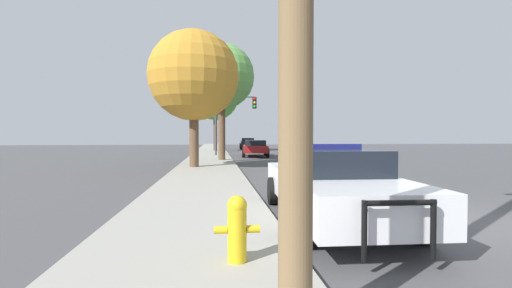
{
  "coord_description": "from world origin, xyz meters",
  "views": [
    {
      "loc": [
        -4.71,
        -5.99,
        1.66
      ],
      "look_at": [
        -2.17,
        15.21,
        1.11
      ],
      "focal_mm": 24.0,
      "sensor_mm": 36.0,
      "label": 1
    }
  ],
  "objects_px": {
    "car_background_distant": "(248,143)",
    "tree_sidewalk_far": "(215,97)",
    "car_background_oncoming": "(292,146)",
    "car_background_midblock": "(255,147)",
    "tree_sidewalk_mid": "(222,77)",
    "fire_hydrant": "(237,226)",
    "police_car": "(330,182)",
    "traffic_light": "(233,112)",
    "tree_sidewalk_near": "(194,76)"
  },
  "relations": [
    {
      "from": "tree_sidewalk_far",
      "to": "tree_sidewalk_near",
      "type": "bearing_deg",
      "value": -93.32
    },
    {
      "from": "car_background_distant",
      "to": "tree_sidewalk_far",
      "type": "xyz_separation_m",
      "value": [
        -3.84,
        -6.11,
        4.77
      ]
    },
    {
      "from": "tree_sidewalk_far",
      "to": "car_background_distant",
      "type": "bearing_deg",
      "value": 57.84
    },
    {
      "from": "car_background_midblock",
      "to": "tree_sidewalk_far",
      "type": "bearing_deg",
      "value": 115.32
    },
    {
      "from": "car_background_oncoming",
      "to": "tree_sidewalk_mid",
      "type": "relative_size",
      "value": 0.67
    },
    {
      "from": "car_background_distant",
      "to": "tree_sidewalk_near",
      "type": "relative_size",
      "value": 0.69
    },
    {
      "from": "tree_sidewalk_far",
      "to": "car_background_oncoming",
      "type": "bearing_deg",
      "value": -33.21
    },
    {
      "from": "police_car",
      "to": "tree_sidewalk_near",
      "type": "relative_size",
      "value": 0.8
    },
    {
      "from": "car_background_midblock",
      "to": "police_car",
      "type": "bearing_deg",
      "value": -87.59
    },
    {
      "from": "fire_hydrant",
      "to": "tree_sidewalk_mid",
      "type": "bearing_deg",
      "value": 89.49
    },
    {
      "from": "car_background_oncoming",
      "to": "car_background_midblock",
      "type": "xyz_separation_m",
      "value": [
        -3.81,
        -3.72,
        -0.03
      ]
    },
    {
      "from": "car_background_distant",
      "to": "tree_sidewalk_near",
      "type": "bearing_deg",
      "value": -98.6
    },
    {
      "from": "tree_sidewalk_mid",
      "to": "tree_sidewalk_near",
      "type": "height_order",
      "value": "tree_sidewalk_mid"
    },
    {
      "from": "police_car",
      "to": "car_background_distant",
      "type": "xyz_separation_m",
      "value": [
        1.61,
        34.32,
        -0.01
      ]
    },
    {
      "from": "traffic_light",
      "to": "tree_sidewalk_mid",
      "type": "relative_size",
      "value": 0.65
    },
    {
      "from": "car_background_midblock",
      "to": "tree_sidewalk_near",
      "type": "bearing_deg",
      "value": -108.23
    },
    {
      "from": "fire_hydrant",
      "to": "car_background_oncoming",
      "type": "distance_m",
      "value": 26.94
    },
    {
      "from": "car_background_distant",
      "to": "tree_sidewalk_far",
      "type": "relative_size",
      "value": 0.59
    },
    {
      "from": "tree_sidewalk_far",
      "to": "tree_sidewalk_mid",
      "type": "relative_size",
      "value": 1.07
    },
    {
      "from": "police_car",
      "to": "tree_sidewalk_mid",
      "type": "xyz_separation_m",
      "value": [
        -1.84,
        14.88,
        4.54
      ]
    },
    {
      "from": "car_background_oncoming",
      "to": "tree_sidewalk_near",
      "type": "xyz_separation_m",
      "value": [
        -7.93,
        -13.39,
        3.79
      ]
    },
    {
      "from": "traffic_light",
      "to": "car_background_midblock",
      "type": "relative_size",
      "value": 1.0
    },
    {
      "from": "car_background_oncoming",
      "to": "tree_sidewalk_far",
      "type": "distance_m",
      "value": 9.52
    },
    {
      "from": "car_background_distant",
      "to": "tree_sidewalk_mid",
      "type": "xyz_separation_m",
      "value": [
        -3.45,
        -19.44,
        4.55
      ]
    },
    {
      "from": "car_background_oncoming",
      "to": "car_background_distant",
      "type": "bearing_deg",
      "value": -69.75
    },
    {
      "from": "police_car",
      "to": "fire_hydrant",
      "type": "relative_size",
      "value": 6.62
    },
    {
      "from": "police_car",
      "to": "traffic_light",
      "type": "relative_size",
      "value": 1.14
    },
    {
      "from": "traffic_light",
      "to": "car_background_oncoming",
      "type": "height_order",
      "value": "traffic_light"
    },
    {
      "from": "fire_hydrant",
      "to": "traffic_light",
      "type": "height_order",
      "value": "traffic_light"
    },
    {
      "from": "fire_hydrant",
      "to": "police_car",
      "type": "bearing_deg",
      "value": 50.36
    },
    {
      "from": "fire_hydrant",
      "to": "tree_sidewalk_near",
      "type": "height_order",
      "value": "tree_sidewalk_near"
    },
    {
      "from": "car_background_midblock",
      "to": "tree_sidewalk_far",
      "type": "distance_m",
      "value": 10.02
    },
    {
      "from": "fire_hydrant",
      "to": "car_background_midblock",
      "type": "distance_m",
      "value": 22.57
    },
    {
      "from": "traffic_light",
      "to": "tree_sidewalk_far",
      "type": "relative_size",
      "value": 0.6
    },
    {
      "from": "car_background_oncoming",
      "to": "fire_hydrant",
      "type": "bearing_deg",
      "value": 79.94
    },
    {
      "from": "tree_sidewalk_near",
      "to": "tree_sidewalk_far",
      "type": "bearing_deg",
      "value": 86.68
    },
    {
      "from": "fire_hydrant",
      "to": "car_background_oncoming",
      "type": "xyz_separation_m",
      "value": [
        6.65,
        26.11,
        0.18
      ]
    },
    {
      "from": "police_car",
      "to": "tree_sidewalk_near",
      "type": "xyz_separation_m",
      "value": [
        -3.27,
        10.31,
        3.78
      ]
    },
    {
      "from": "car_background_midblock",
      "to": "tree_sidewalk_mid",
      "type": "xyz_separation_m",
      "value": [
        -2.69,
        -5.1,
        4.58
      ]
    },
    {
      "from": "traffic_light",
      "to": "tree_sidewalk_near",
      "type": "xyz_separation_m",
      "value": [
        -2.38,
        -9.69,
        1.1
      ]
    },
    {
      "from": "tree_sidewalk_mid",
      "to": "tree_sidewalk_near",
      "type": "distance_m",
      "value": 4.84
    },
    {
      "from": "traffic_light",
      "to": "car_background_oncoming",
      "type": "bearing_deg",
      "value": 33.69
    },
    {
      "from": "police_car",
      "to": "car_background_distant",
      "type": "distance_m",
      "value": 34.36
    },
    {
      "from": "traffic_light",
      "to": "tree_sidewalk_far",
      "type": "height_order",
      "value": "tree_sidewalk_far"
    },
    {
      "from": "car_background_oncoming",
      "to": "tree_sidewalk_far",
      "type": "height_order",
      "value": "tree_sidewalk_far"
    },
    {
      "from": "car_background_oncoming",
      "to": "tree_sidewalk_mid",
      "type": "height_order",
      "value": "tree_sidewalk_mid"
    },
    {
      "from": "tree_sidewalk_far",
      "to": "car_background_midblock",
      "type": "bearing_deg",
      "value": -69.51
    },
    {
      "from": "police_car",
      "to": "traffic_light",
      "type": "height_order",
      "value": "traffic_light"
    },
    {
      "from": "car_background_oncoming",
      "to": "car_background_midblock",
      "type": "distance_m",
      "value": 5.33
    },
    {
      "from": "tree_sidewalk_mid",
      "to": "car_background_oncoming",
      "type": "bearing_deg",
      "value": 53.62
    }
  ]
}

